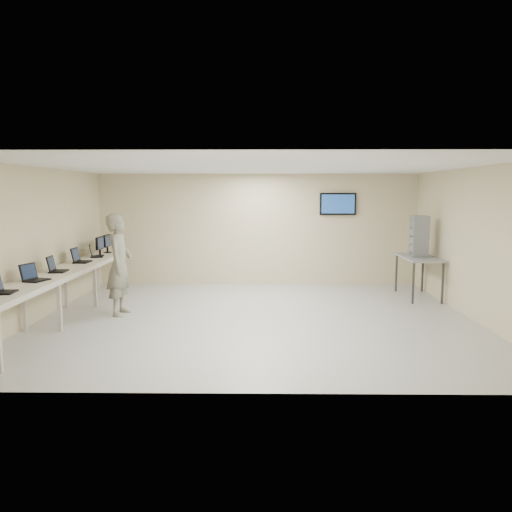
{
  "coord_description": "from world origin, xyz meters",
  "views": [
    {
      "loc": [
        0.12,
        -9.07,
        2.33
      ],
      "look_at": [
        0.0,
        0.2,
        1.15
      ],
      "focal_mm": 35.0,
      "sensor_mm": 36.0,
      "label": 1
    }
  ],
  "objects": [
    {
      "name": "monitor_near",
      "position": [
        -3.6,
        2.2,
        1.16
      ],
      "size": [
        0.19,
        0.44,
        0.43
      ],
      "color": "black",
      "rests_on": "workbench"
    },
    {
      "name": "laptop_2",
      "position": [
        -3.64,
        -0.17,
        0.97
      ],
      "size": [
        0.33,
        0.39,
        0.29
      ],
      "rotation": [
        0.0,
        0.0,
        0.08
      ],
      "color": "black",
      "rests_on": "workbench"
    },
    {
      "name": "monitor_far",
      "position": [
        -3.6,
        2.75,
        1.16
      ],
      "size": [
        0.2,
        0.44,
        0.44
      ],
      "color": "black",
      "rests_on": "workbench"
    },
    {
      "name": "storage_bins",
      "position": [
        3.58,
        1.95,
        1.37
      ],
      "size": [
        0.34,
        0.38,
        0.91
      ],
      "color": "gray",
      "rests_on": "side_table"
    },
    {
      "name": "soldier",
      "position": [
        -2.6,
        0.29,
        0.97
      ],
      "size": [
        0.47,
        0.71,
        1.94
      ],
      "primitive_type": "imported",
      "rotation": [
        0.0,
        0.0,
        1.57
      ],
      "color": "gray",
      "rests_on": "ground"
    },
    {
      "name": "laptop_0",
      "position": [
        -3.62,
        -2.09,
        0.97
      ],
      "size": [
        0.31,
        0.36,
        0.26
      ],
      "rotation": [
        0.0,
        0.0,
        0.09
      ],
      "color": "black",
      "rests_on": "workbench"
    },
    {
      "name": "laptop_1",
      "position": [
        -3.61,
        -1.11,
        0.97
      ],
      "size": [
        0.4,
        0.43,
        0.29
      ],
      "rotation": [
        0.0,
        0.0,
        -0.29
      ],
      "color": "black",
      "rests_on": "workbench"
    },
    {
      "name": "room",
      "position": [
        0.03,
        0.06,
        1.41
      ],
      "size": [
        8.01,
        7.01,
        2.81
      ],
      "color": "#BCBAB3",
      "rests_on": "ground"
    },
    {
      "name": "laptop_4",
      "position": [
        -3.64,
        1.94,
        0.97
      ],
      "size": [
        0.38,
        0.42,
        0.28
      ],
      "rotation": [
        0.0,
        0.0,
        0.29
      ],
      "color": "black",
      "rests_on": "workbench"
    },
    {
      "name": "workbench",
      "position": [
        -3.59,
        0.0,
        0.83
      ],
      "size": [
        0.76,
        6.0,
        0.9
      ],
      "color": "beige",
      "rests_on": "ground"
    },
    {
      "name": "side_table",
      "position": [
        3.6,
        1.95,
        0.85
      ],
      "size": [
        0.72,
        1.53,
        0.92
      ],
      "color": "gray",
      "rests_on": "ground"
    },
    {
      "name": "laptop_3",
      "position": [
        -3.66,
        1.06,
        0.98
      ],
      "size": [
        0.33,
        0.4,
        0.31
      ],
      "rotation": [
        0.0,
        0.0,
        -0.02
      ],
      "color": "black",
      "rests_on": "workbench"
    }
  ]
}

